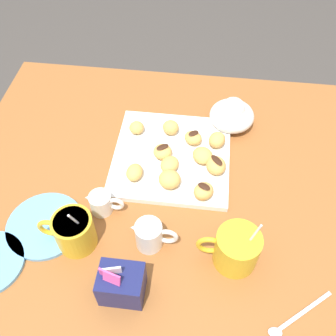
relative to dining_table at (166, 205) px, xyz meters
The scene contains 26 objects.
ground_plane 0.61m from the dining_table, ahead, with size 8.00×8.00×0.00m, color #423D38.
dining_table is the anchor object (origin of this frame).
pastry_plate_square 0.15m from the dining_table, 94.92° to the right, with size 0.31×0.31×0.02m, color white.
coffee_mug_mustard_left 0.32m from the dining_table, 130.87° to the left, with size 0.14×0.10×0.14m.
coffee_mug_mustard_right 0.32m from the dining_table, 48.38° to the left, with size 0.13×0.09×0.14m.
cream_pitcher_white 0.25m from the dining_table, 86.03° to the left, with size 0.10×0.06×0.07m.
sugar_caddy 0.35m from the dining_table, 80.24° to the left, with size 0.09×0.07×0.11m.
ice_cream_bowl 0.32m from the dining_table, 126.04° to the right, with size 0.13×0.13×0.09m.
chocolate_sauce_pitcher 0.23m from the dining_table, 38.05° to the left, with size 0.09×0.05×0.06m.
saucer_sky_right 0.34m from the dining_table, 33.06° to the left, with size 0.18×0.18×0.01m, color #66A8DB.
loose_spoon_near_saucer 0.45m from the dining_table, 132.81° to the left, with size 0.13×0.11×0.01m.
beignet_0 0.17m from the dining_table, 75.27° to the right, with size 0.05×0.05×0.03m, color #DBA351.
chocolate_drizzle_0 0.19m from the dining_table, 75.27° to the right, with size 0.03×0.02×0.01m, color #381E11.
beignet_1 0.22m from the dining_table, 87.77° to the right, with size 0.05×0.04×0.04m, color #DBA351.
beignet_2 0.19m from the dining_table, 144.52° to the right, with size 0.05×0.06×0.03m, color #DBA351.
beignet_3 0.21m from the dining_table, 115.51° to the right, with size 0.04×0.05×0.03m, color #DBA351.
chocolate_drizzle_3 0.22m from the dining_table, 115.51° to the right, with size 0.03×0.02×0.01m, color #381E11.
beignet_4 0.23m from the dining_table, 55.23° to the right, with size 0.04×0.04×0.03m, color #DBA351.
beignet_5 0.23m from the dining_table, 135.16° to the right, with size 0.04×0.05×0.04m, color #DBA351.
beignet_6 0.20m from the dining_table, 165.18° to the right, with size 0.06×0.05×0.04m, color #DBA351.
chocolate_drizzle_6 0.22m from the dining_table, 165.18° to the right, with size 0.04×0.02×0.01m, color #381E11.
beignet_7 0.17m from the dining_table, ahead, with size 0.04×0.05×0.03m, color #DBA351.
beignet_8 0.16m from the dining_table, 115.40° to the left, with size 0.05×0.05×0.04m, color #DBA351.
beignet_9 0.16m from the dining_table, 103.67° to the right, with size 0.05×0.04×0.03m, color #DBA351.
beignet_10 0.19m from the dining_table, 152.66° to the left, with size 0.05×0.05×0.04m, color #DBA351.
chocolate_drizzle_10 0.21m from the dining_table, 152.66° to the left, with size 0.03×0.02×0.01m, color #381E11.
Camera 1 is at (-0.08, 0.59, 1.52)m, focal length 41.11 mm.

